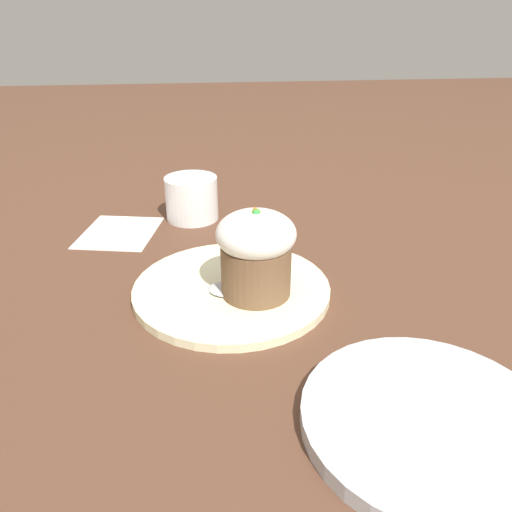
# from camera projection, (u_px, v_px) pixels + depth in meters

# --- Properties ---
(ground_plane) EXTENTS (4.00, 4.00, 0.00)m
(ground_plane) POSITION_uv_depth(u_px,v_px,m) (232.00, 293.00, 0.66)
(ground_plane) COLOR #513323
(dessert_plate) EXTENTS (0.26, 0.26, 0.01)m
(dessert_plate) POSITION_uv_depth(u_px,v_px,m) (232.00, 289.00, 0.65)
(dessert_plate) COLOR beige
(dessert_plate) RESTS_ON ground_plane
(carrot_cake) EXTENTS (0.10, 0.10, 0.11)m
(carrot_cake) POSITION_uv_depth(u_px,v_px,m) (256.00, 251.00, 0.61)
(carrot_cake) COLOR brown
(carrot_cake) RESTS_ON dessert_plate
(spoon) EXTENTS (0.06, 0.14, 0.01)m
(spoon) POSITION_uv_depth(u_px,v_px,m) (216.00, 288.00, 0.64)
(spoon) COLOR #B7B7BC
(spoon) RESTS_ON dessert_plate
(coffee_cup) EXTENTS (0.13, 0.09, 0.08)m
(coffee_cup) POSITION_uv_depth(u_px,v_px,m) (192.00, 198.00, 0.87)
(coffee_cup) COLOR white
(coffee_cup) RESTS_ON ground_plane
(side_plate) EXTENTS (0.23, 0.23, 0.02)m
(side_plate) POSITION_uv_depth(u_px,v_px,m) (429.00, 421.00, 0.44)
(side_plate) COLOR #B2B7BC
(side_plate) RESTS_ON ground_plane
(paper_napkin) EXTENTS (0.16, 0.14, 0.00)m
(paper_napkin) POSITION_uv_depth(u_px,v_px,m) (119.00, 232.00, 0.83)
(paper_napkin) COLOR white
(paper_napkin) RESTS_ON ground_plane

